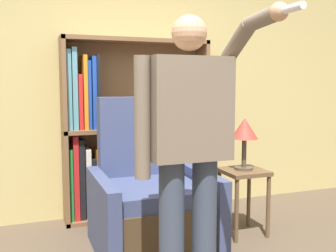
{
  "coord_description": "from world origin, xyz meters",
  "views": [
    {
      "loc": [
        -1.07,
        -1.98,
        1.36
      ],
      "look_at": [
        -0.14,
        0.55,
        1.07
      ],
      "focal_mm": 42.0,
      "sensor_mm": 36.0,
      "label": 1
    }
  ],
  "objects_px": {
    "bookcase": "(118,135)",
    "armchair": "(150,202)",
    "side_table": "(243,183)",
    "person_standing": "(189,144)",
    "table_lamp": "(245,132)"
  },
  "relations": [
    {
      "from": "bookcase",
      "to": "armchair",
      "type": "relative_size",
      "value": 1.45
    },
    {
      "from": "bookcase",
      "to": "side_table",
      "type": "distance_m",
      "value": 1.33
    },
    {
      "from": "bookcase",
      "to": "side_table",
      "type": "xyz_separation_m",
      "value": [
        0.96,
        -0.84,
        -0.38
      ]
    },
    {
      "from": "side_table",
      "to": "person_standing",
      "type": "bearing_deg",
      "value": -135.1
    },
    {
      "from": "person_standing",
      "to": "bookcase",
      "type": "bearing_deg",
      "value": 90.39
    },
    {
      "from": "armchair",
      "to": "side_table",
      "type": "xyz_separation_m",
      "value": [
        0.87,
        -0.03,
        0.09
      ]
    },
    {
      "from": "table_lamp",
      "to": "armchair",
      "type": "bearing_deg",
      "value": 177.96
    },
    {
      "from": "person_standing",
      "to": "armchair",
      "type": "bearing_deg",
      "value": 85.71
    },
    {
      "from": "bookcase",
      "to": "side_table",
      "type": "bearing_deg",
      "value": -41.23
    },
    {
      "from": "armchair",
      "to": "side_table",
      "type": "height_order",
      "value": "armchair"
    },
    {
      "from": "armchair",
      "to": "bookcase",
      "type": "bearing_deg",
      "value": 96.01
    },
    {
      "from": "bookcase",
      "to": "person_standing",
      "type": "distance_m",
      "value": 1.79
    },
    {
      "from": "side_table",
      "to": "table_lamp",
      "type": "xyz_separation_m",
      "value": [
        -0.0,
        0.0,
        0.47
      ]
    },
    {
      "from": "bookcase",
      "to": "armchair",
      "type": "bearing_deg",
      "value": -83.99
    },
    {
      "from": "person_standing",
      "to": "table_lamp",
      "type": "relative_size",
      "value": 3.76
    }
  ]
}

